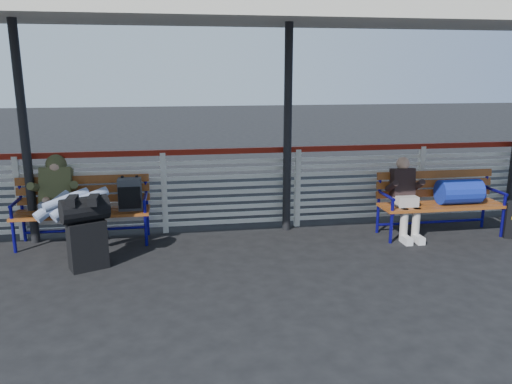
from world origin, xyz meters
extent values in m
plane|color=black|center=(0.00, 0.00, 0.00)|extent=(60.00, 60.00, 0.00)
cube|color=silver|center=(0.00, 1.90, 0.60)|extent=(12.00, 0.04, 1.04)
cube|color=maroon|center=(0.00, 1.90, 1.20)|extent=(12.00, 0.06, 0.08)
cube|color=silver|center=(0.00, 0.90, 3.08)|extent=(12.60, 3.60, 0.16)
cylinder|color=black|center=(-1.80, 1.75, 1.50)|extent=(0.12, 0.12, 3.00)
cylinder|color=black|center=(1.80, 1.75, 1.50)|extent=(0.12, 0.12, 3.00)
cube|color=black|center=(-0.91, 0.64, 0.30)|extent=(0.50, 0.41, 0.59)
cylinder|color=black|center=(-0.91, 0.64, 0.75)|extent=(0.62, 0.49, 0.30)
cube|color=#9D531E|center=(-1.11, 1.55, 0.45)|extent=(1.80, 0.50, 0.04)
cube|color=#9D531E|center=(-1.11, 1.81, 0.72)|extent=(1.80, 0.10, 0.40)
cylinder|color=#100C87|center=(-1.96, 1.35, 0.23)|extent=(0.04, 0.04, 0.45)
cylinder|color=#100C87|center=(-0.26, 1.35, 0.23)|extent=(0.04, 0.04, 0.45)
cylinder|color=#100C87|center=(-1.96, 1.82, 0.45)|extent=(0.04, 0.04, 0.90)
cylinder|color=#100C87|center=(-0.26, 1.82, 0.45)|extent=(0.04, 0.04, 0.90)
cube|color=#494C50|center=(-0.46, 1.55, 0.69)|extent=(0.31, 0.20, 0.44)
cube|color=#9D531E|center=(3.95, 1.11, 0.45)|extent=(1.80, 0.50, 0.04)
cube|color=#9D531E|center=(3.95, 1.37, 0.72)|extent=(1.80, 0.10, 0.40)
cylinder|color=#100C87|center=(3.10, 0.91, 0.23)|extent=(0.04, 0.04, 0.45)
cylinder|color=#100C87|center=(4.80, 0.91, 0.23)|extent=(0.04, 0.04, 0.45)
cylinder|color=#100C87|center=(3.10, 1.38, 0.45)|extent=(0.04, 0.04, 0.90)
cylinder|color=#100C87|center=(4.80, 1.38, 0.45)|extent=(0.04, 0.04, 0.90)
cylinder|color=navy|center=(4.20, 1.11, 0.65)|extent=(0.61, 0.36, 0.36)
cube|color=#8B9ABC|center=(-1.46, 1.55, 0.54)|extent=(0.36, 0.26, 0.18)
cube|color=#4E4E29|center=(-1.46, 1.75, 0.80)|extent=(0.42, 0.38, 0.53)
sphere|color=#4E4E29|center=(-1.46, 1.85, 1.08)|extent=(0.28, 0.28, 0.28)
sphere|color=tan|center=(-1.46, 1.81, 1.07)|extent=(0.21, 0.21, 0.21)
cube|color=black|center=(-1.03, 0.58, 0.87)|extent=(0.11, 0.27, 0.10)
cube|color=black|center=(-0.79, 0.58, 0.87)|extent=(0.11, 0.27, 0.10)
cube|color=#B7B0A6|center=(3.40, 1.14, 0.53)|extent=(0.30, 0.24, 0.16)
cube|color=black|center=(3.40, 1.28, 0.78)|extent=(0.32, 0.23, 0.42)
sphere|color=tan|center=(3.40, 1.30, 1.05)|extent=(0.19, 0.19, 0.19)
cylinder|color=#B7B0A6|center=(3.31, 0.96, 0.24)|extent=(0.11, 0.11, 0.46)
cylinder|color=#B7B0A6|center=(3.49, 0.96, 0.24)|extent=(0.11, 0.11, 0.46)
cube|color=silver|center=(3.31, 0.86, 0.05)|extent=(0.10, 0.24, 0.10)
cube|color=silver|center=(3.49, 0.86, 0.05)|extent=(0.10, 0.24, 0.10)
camera|label=1|loc=(0.18, -5.31, 2.33)|focal=35.00mm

